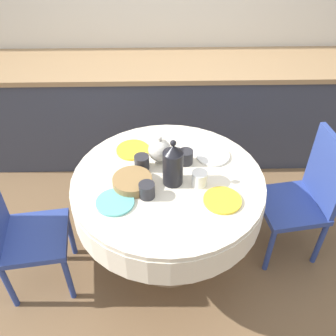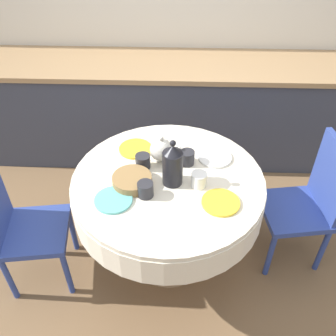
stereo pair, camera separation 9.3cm
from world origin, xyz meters
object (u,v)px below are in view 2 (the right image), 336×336
at_px(chair_right, 18,223).
at_px(coffee_carafe, 173,165).
at_px(chair_left, 309,200).
at_px(teapot, 162,150).

xyz_separation_m(chair_right, coffee_carafe, (0.92, 0.10, 0.40)).
height_order(chair_left, teapot, teapot).
bearing_deg(coffee_carafe, chair_right, -173.90).
xyz_separation_m(chair_left, chair_right, (-1.79, -0.26, 0.00)).
bearing_deg(chair_right, coffee_carafe, 88.15).
height_order(chair_right, coffee_carafe, coffee_carafe).
height_order(chair_left, chair_right, same).
height_order(chair_left, coffee_carafe, coffee_carafe).
relative_size(chair_right, coffee_carafe, 3.20).
relative_size(chair_left, chair_right, 1.00).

